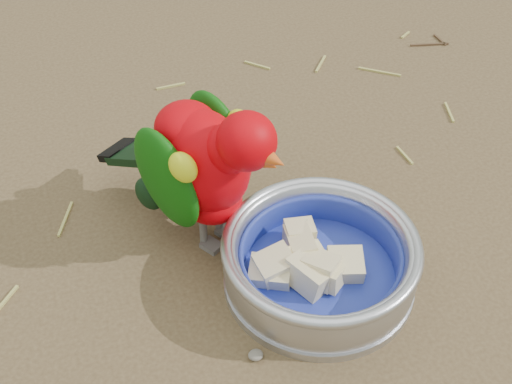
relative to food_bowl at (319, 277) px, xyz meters
name	(u,v)px	position (x,y,z in m)	size (l,w,h in m)	color
ground	(256,308)	(-0.07, -0.01, -0.01)	(60.00, 60.00, 0.00)	brown
food_bowl	(319,277)	(0.00, 0.00, 0.00)	(0.20, 0.20, 0.02)	#B2B2BA
bowl_wall	(321,258)	(0.00, 0.00, 0.03)	(0.20, 0.20, 0.04)	#B2B2BA
fruit_wedges	(320,263)	(0.00, 0.00, 0.02)	(0.12, 0.12, 0.03)	beige
lory_parrot	(205,173)	(-0.09, 0.10, 0.08)	(0.11, 0.23, 0.18)	#BD0007
ground_debris	(202,297)	(-0.12, 0.02, -0.01)	(0.90, 0.80, 0.01)	tan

